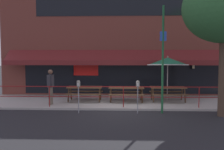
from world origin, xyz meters
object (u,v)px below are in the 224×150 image
Objects in this scene: patio_umbrella_right at (168,62)px; parking_meter_near at (78,87)px; picnic_table_left at (85,90)px; picnic_table_right at (168,90)px; parking_meter_far at (138,87)px; picnic_table_centre at (126,90)px; street_sign_pole at (163,59)px; pedestrian_walking at (51,85)px.

patio_umbrella_right is 5.13m from parking_meter_near.
picnic_table_left is 1.00× the size of picnic_table_right.
patio_umbrella_right is at bearing 56.46° from parking_meter_far.
street_sign_pole is (1.50, -2.22, 1.64)m from picnic_table_centre.
parking_meter_far is at bearing -79.07° from picnic_table_centre.
patio_umbrella_right is 1.67× the size of parking_meter_near.
parking_meter_far reaches higher than picnic_table_right.
picnic_table_right is 5.98m from pedestrian_walking.
patio_umbrella_right is 3.30m from parking_meter_far.
picnic_table_right is 1.27× the size of parking_meter_near.
pedestrian_walking is at bearing -167.67° from patio_umbrella_right.
patio_umbrella_right is (2.18, 0.32, 1.47)m from picnic_table_centre.
picnic_table_right is 1.27× the size of parking_meter_far.
picnic_table_centre is 3.16m from parking_meter_near.
parking_meter_far is (-1.73, -2.62, -1.03)m from patio_umbrella_right.
street_sign_pole reaches higher than picnic_table_right.
street_sign_pole is (-0.68, -2.35, 1.64)m from picnic_table_right.
pedestrian_walking is at bearing -169.45° from picnic_table_right.
patio_umbrella_right is 6.11m from pedestrian_walking.
picnic_table_right is at bearing -90.00° from patio_umbrella_right.
picnic_table_left is 0.39× the size of street_sign_pole.
picnic_table_left is at bearing 34.33° from pedestrian_walking.
pedestrian_walking reaches higher than picnic_table_centre.
parking_meter_near is (-4.27, -2.65, -1.03)m from patio_umbrella_right.
picnic_table_centre and picnic_table_right have the same top height.
street_sign_pole is (1.05, 0.08, 1.19)m from parking_meter_far.
pedestrian_walking is 4.34m from parking_meter_far.
patio_umbrella_right is at bearing 90.00° from picnic_table_right.
pedestrian_walking is at bearing 139.46° from parking_meter_near.
parking_meter_near is at bearing -88.01° from picnic_table_left.
picnic_table_centre is at bearing 124.03° from street_sign_pole.
picnic_table_left is 1.00× the size of picnic_table_centre.
picnic_table_centre is 0.76× the size of patio_umbrella_right.
parking_meter_far reaches higher than picnic_table_centre.
patio_umbrella_right is at bearing 75.01° from street_sign_pole.
parking_meter_far is at bearing -17.88° from pedestrian_walking.
picnic_table_left is at bearing -179.23° from picnic_table_right.
picnic_table_left is at bearing 148.04° from street_sign_pole.
picnic_table_right is 0.39× the size of street_sign_pole.
picnic_table_left is 1.05× the size of pedestrian_walking.
picnic_table_centre is at bearing 100.93° from parking_meter_far.
parking_meter_near is (-4.27, -2.46, 0.44)m from picnic_table_right.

